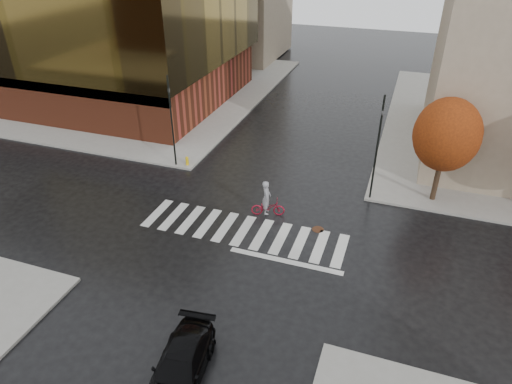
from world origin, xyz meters
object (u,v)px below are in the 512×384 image
traffic_light_ne (378,143)px  sedan (180,366)px  cyclist (267,204)px  traffic_light_nw (171,117)px  fire_hydrant (187,160)px

traffic_light_ne → sedan: bearing=65.7°
cyclist → traffic_light_nw: 9.40m
sedan → fire_hydrant: bearing=108.8°
traffic_light_ne → fire_hydrant: bearing=-7.0°
traffic_light_nw → traffic_light_ne: bearing=71.7°
sedan → traffic_light_ne: bearing=64.8°
cyclist → traffic_light_ne: size_ratio=0.34×
sedan → fire_hydrant: size_ratio=6.95×
cyclist → traffic_light_nw: traffic_light_nw is taller
sedan → traffic_light_ne: (5.12, 15.62, 3.20)m
sedan → fire_hydrant: sedan is taller
cyclist → fire_hydrant: (-7.28, 4.00, -0.26)m
fire_hydrant → traffic_light_nw: bearing=-165.9°
traffic_light_nw → traffic_light_ne: traffic_light_ne is taller
sedan → cyclist: bearing=84.9°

